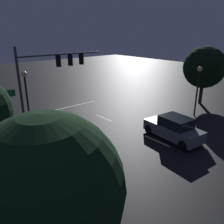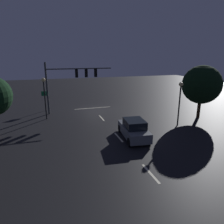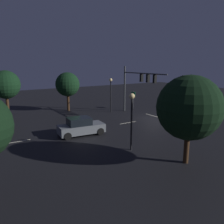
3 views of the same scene
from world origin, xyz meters
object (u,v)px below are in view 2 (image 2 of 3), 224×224
(traffic_signal_assembly, at_px, (72,78))
(route_sign, at_px, (45,96))
(street_lamp_left_kerb, at_px, (180,95))
(street_lamp_right_kerb, at_px, (44,90))
(tree_left_near, at_px, (202,85))
(car_approaching, at_px, (134,129))

(traffic_signal_assembly, relative_size, route_sign, 3.12)
(traffic_signal_assembly, bearing_deg, route_sign, -28.49)
(traffic_signal_assembly, distance_m, street_lamp_left_kerb, 12.91)
(street_lamp_left_kerb, relative_size, street_lamp_right_kerb, 0.96)
(street_lamp_left_kerb, bearing_deg, tree_left_near, -156.80)
(street_lamp_left_kerb, height_order, street_lamp_right_kerb, street_lamp_right_kerb)
(street_lamp_left_kerb, distance_m, route_sign, 16.64)
(street_lamp_right_kerb, relative_size, tree_left_near, 0.78)
(traffic_signal_assembly, xyz_separation_m, street_lamp_right_kerb, (3.30, 2.15, -1.06))
(street_lamp_left_kerb, xyz_separation_m, tree_left_near, (-3.95, -1.69, 0.65))
(traffic_signal_assembly, relative_size, tree_left_near, 1.35)
(tree_left_near, bearing_deg, street_lamp_right_kerb, -15.41)
(street_lamp_left_kerb, bearing_deg, street_lamp_right_kerb, -26.13)
(traffic_signal_assembly, height_order, street_lamp_right_kerb, traffic_signal_assembly)
(car_approaching, xyz_separation_m, street_lamp_left_kerb, (-5.64, -1.66, 2.40))
(traffic_signal_assembly, relative_size, street_lamp_left_kerb, 1.81)
(street_lamp_right_kerb, height_order, tree_left_near, tree_left_near)
(traffic_signal_assembly, distance_m, street_lamp_right_kerb, 4.08)
(route_sign, distance_m, tree_left_near, 19.11)
(street_lamp_left_kerb, xyz_separation_m, route_sign, (12.99, -10.31, -1.32))
(car_approaching, height_order, street_lamp_left_kerb, street_lamp_left_kerb)
(street_lamp_left_kerb, height_order, tree_left_near, tree_left_near)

